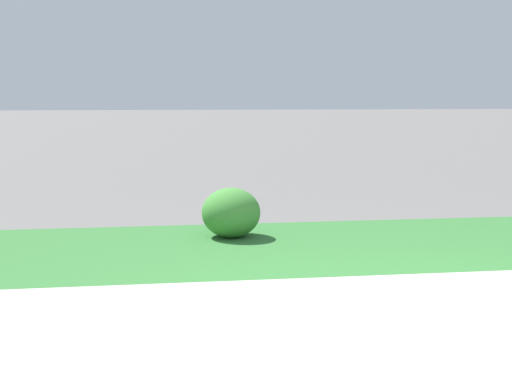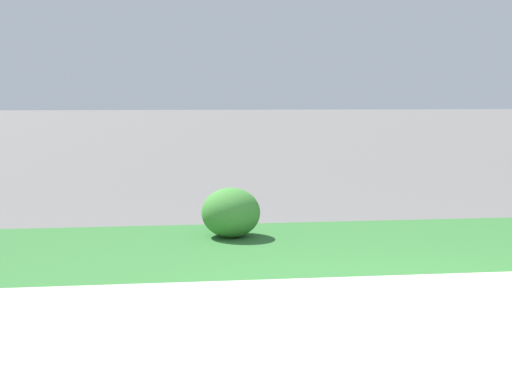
% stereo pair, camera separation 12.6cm
% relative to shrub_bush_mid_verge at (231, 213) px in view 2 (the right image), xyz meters
% --- Properties ---
extents(ground_plane, '(120.00, 120.00, 0.00)m').
position_rel_shrub_bush_mid_verge_xyz_m(ground_plane, '(0.69, -2.77, -0.22)').
color(ground_plane, '#5B5956').
extents(sidewalk_pavement, '(18.00, 2.44, 0.01)m').
position_rel_shrub_bush_mid_verge_xyz_m(sidewalk_pavement, '(0.69, -2.77, -0.22)').
color(sidewalk_pavement, '#BCB7AD').
rests_on(sidewalk_pavement, ground).
extents(grass_verge, '(18.00, 2.20, 0.01)m').
position_rel_shrub_bush_mid_verge_xyz_m(grass_verge, '(0.69, -0.46, -0.22)').
color(grass_verge, '#2D662D').
rests_on(grass_verge, ground).
extents(shrub_bush_mid_verge, '(0.53, 0.53, 0.45)m').
position_rel_shrub_bush_mid_verge_xyz_m(shrub_bush_mid_verge, '(0.00, 0.00, 0.00)').
color(shrub_bush_mid_verge, '#3D7F33').
rests_on(shrub_bush_mid_verge, ground).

